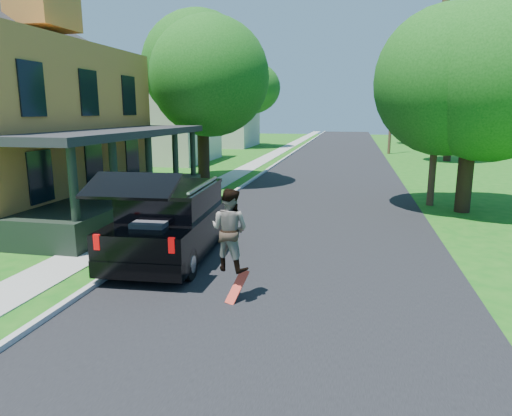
% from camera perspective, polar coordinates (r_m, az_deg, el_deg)
% --- Properties ---
extents(ground, '(140.00, 140.00, 0.00)m').
position_cam_1_polar(ground, '(9.98, 3.46, -10.14)').
color(ground, '#135D12').
rests_on(ground, ground).
extents(street, '(8.00, 120.00, 0.02)m').
position_cam_1_polar(street, '(29.42, 9.32, 4.48)').
color(street, black).
rests_on(street, ground).
extents(curb, '(0.15, 120.00, 0.12)m').
position_cam_1_polar(curb, '(29.88, 1.52, 4.75)').
color(curb, '#ABAAA5').
rests_on(curb, ground).
extents(sidewalk, '(1.30, 120.00, 0.03)m').
position_cam_1_polar(sidewalk, '(30.20, -1.39, 4.83)').
color(sidewalk, '#A09E97').
rests_on(sidewalk, ground).
extents(front_walk, '(6.50, 1.20, 0.03)m').
position_cam_1_polar(front_walk, '(19.00, -23.10, -0.39)').
color(front_walk, '#A09E97').
rests_on(front_walk, ground).
extents(neighbor_house_mid, '(12.78, 12.78, 8.30)m').
position_cam_1_polar(neighbor_house_mid, '(36.32, -12.41, 12.39)').
color(neighbor_house_mid, beige).
rests_on(neighbor_house_mid, ground).
extents(neighbor_house_far, '(12.78, 12.78, 8.30)m').
position_cam_1_polar(neighbor_house_far, '(51.34, -4.92, 12.41)').
color(neighbor_house_far, beige).
rests_on(neighbor_house_far, ground).
extents(black_suv, '(2.35, 5.44, 2.49)m').
position_cam_1_polar(black_suv, '(12.06, -10.47, -1.67)').
color(black_suv, black).
rests_on(black_suv, ground).
extents(skateboarder, '(0.93, 0.81, 1.65)m').
position_cam_1_polar(skateboarder, '(9.00, -3.33, -2.71)').
color(skateboarder, black).
rests_on(skateboarder, ground).
extents(skateboard, '(0.42, 0.54, 0.61)m').
position_cam_1_polar(skateboard, '(9.32, -2.35, -9.94)').
color(skateboard, red).
rests_on(skateboard, ground).
extents(tree_left_mid, '(6.06, 5.82, 9.14)m').
position_cam_1_polar(tree_left_mid, '(25.20, -6.90, 17.06)').
color(tree_left_mid, black).
rests_on(tree_left_mid, ground).
extents(tree_left_far, '(8.23, 8.05, 9.89)m').
position_cam_1_polar(tree_left_far, '(49.61, -1.75, 15.10)').
color(tree_left_far, black).
rests_on(tree_left_far, ground).
extents(tree_right_near, '(6.82, 6.52, 8.36)m').
position_cam_1_polar(tree_right_near, '(18.84, 25.63, 16.19)').
color(tree_right_near, black).
rests_on(tree_right_near, ground).
extents(tree_right_mid, '(6.14, 5.93, 9.03)m').
position_cam_1_polar(tree_right_mid, '(38.35, 23.39, 14.33)').
color(tree_right_mid, black).
rests_on(tree_right_mid, ground).
extents(tree_right_far, '(5.53, 5.50, 8.41)m').
position_cam_1_polar(tree_right_far, '(57.83, 19.45, 13.22)').
color(tree_right_far, black).
rests_on(tree_right_far, ground).
extents(utility_pole_near, '(1.71, 0.38, 8.76)m').
position_cam_1_polar(utility_pole_near, '(19.63, 21.88, 13.40)').
color(utility_pole_near, '#4E3324').
rests_on(utility_pole_near, ground).
extents(utility_pole_far, '(1.56, 0.33, 9.60)m').
position_cam_1_polar(utility_pole_far, '(43.15, 16.64, 13.06)').
color(utility_pole_far, '#4E3324').
rests_on(utility_pole_far, ground).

